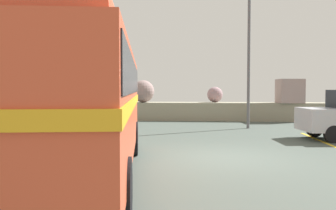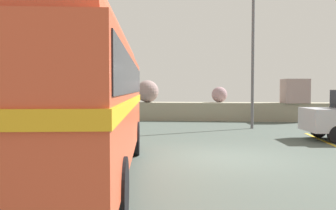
% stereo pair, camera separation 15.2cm
% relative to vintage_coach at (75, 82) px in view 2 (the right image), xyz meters
% --- Properties ---
extents(ground, '(32.00, 26.00, 0.02)m').
position_rel_vintage_coach_xyz_m(ground, '(3.28, 2.57, -2.04)').
color(ground, '#46504A').
extents(breakwater, '(31.36, 2.02, 2.50)m').
position_rel_vintage_coach_xyz_m(breakwater, '(3.05, 14.37, -1.34)').
color(breakwater, gray).
rests_on(breakwater, ground).
extents(vintage_coach, '(3.69, 8.85, 3.70)m').
position_rel_vintage_coach_xyz_m(vintage_coach, '(0.00, 0.00, 0.00)').
color(vintage_coach, black).
rests_on(vintage_coach, ground).
extents(lamp_post, '(0.88, 0.69, 7.05)m').
position_rel_vintage_coach_xyz_m(lamp_post, '(5.07, 9.90, 1.89)').
color(lamp_post, '#5B5B60').
rests_on(lamp_post, ground).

